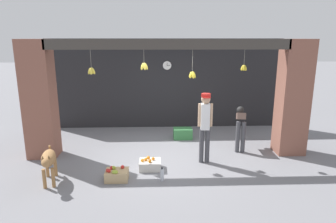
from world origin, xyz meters
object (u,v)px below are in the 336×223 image
object	(u,v)px
worker_stooping	(241,123)
fruit_crate_oranges	(150,165)
shopkeeper	(205,122)
dog	(48,160)
fruit_crate_apples	(117,175)
produce_box_green	(183,133)
water_bottle	(162,174)
wall_clock	(167,65)

from	to	relation	value
worker_stooping	fruit_crate_oranges	xyz separation A→B (m)	(-2.40, -1.19, -0.61)
shopkeeper	dog	bearing A→B (deg)	17.82
fruit_crate_apples	produce_box_green	bearing A→B (deg)	58.10
shopkeeper	water_bottle	world-z (taller)	shopkeeper
dog	fruit_crate_apples	distance (m)	1.42
dog	fruit_crate_apples	xyz separation A→B (m)	(1.36, 0.08, -0.39)
dog	water_bottle	world-z (taller)	dog
dog	worker_stooping	distance (m)	4.80
fruit_crate_oranges	wall_clock	xyz separation A→B (m)	(0.51, 3.32, 1.96)
worker_stooping	fruit_crate_apples	world-z (taller)	worker_stooping
shopkeeper	fruit_crate_oranges	distance (m)	1.62
fruit_crate_oranges	water_bottle	bearing A→B (deg)	-65.10
worker_stooping	produce_box_green	xyz separation A→B (m)	(-1.46, 0.92, -0.57)
dog	wall_clock	world-z (taller)	wall_clock
water_bottle	fruit_crate_oranges	bearing A→B (deg)	114.90
worker_stooping	wall_clock	world-z (taller)	wall_clock
dog	wall_clock	bearing A→B (deg)	133.31
dog	wall_clock	size ratio (longest dim) A/B	3.44
dog	shopkeeper	size ratio (longest dim) A/B	0.59
fruit_crate_oranges	fruit_crate_apples	xyz separation A→B (m)	(-0.69, -0.51, 0.01)
dog	fruit_crate_apples	bearing A→B (deg)	79.82
dog	fruit_crate_oranges	xyz separation A→B (m)	(2.06, 0.59, -0.40)
fruit_crate_apples	water_bottle	distance (m)	0.96
fruit_crate_oranges	produce_box_green	size ratio (longest dim) A/B	0.88
fruit_crate_oranges	water_bottle	distance (m)	0.64
shopkeeper	worker_stooping	world-z (taller)	shopkeeper
shopkeeper	produce_box_green	bearing A→B (deg)	-76.02
water_bottle	fruit_crate_apples	bearing A→B (deg)	176.09
worker_stooping	water_bottle	size ratio (longest dim) A/B	3.69
produce_box_green	wall_clock	distance (m)	2.30
dog	fruit_crate_oranges	size ratio (longest dim) A/B	2.07
shopkeeper	water_bottle	size ratio (longest dim) A/B	5.76
produce_box_green	fruit_crate_oranges	bearing A→B (deg)	-113.97
dog	worker_stooping	size ratio (longest dim) A/B	0.93
worker_stooping	fruit_crate_oranges	bearing A→B (deg)	-141.20
fruit_crate_oranges	shopkeeper	bearing A→B (deg)	15.00
water_bottle	wall_clock	world-z (taller)	wall_clock
produce_box_green	water_bottle	size ratio (longest dim) A/B	1.88
dog	wall_clock	distance (m)	4.93
water_bottle	produce_box_green	bearing A→B (deg)	75.99
shopkeeper	fruit_crate_apples	world-z (taller)	shopkeeper
shopkeeper	fruit_crate_oranges	bearing A→B (deg)	17.26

